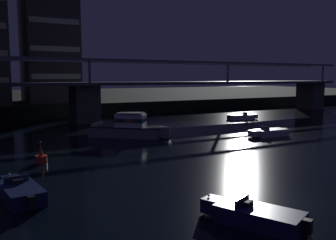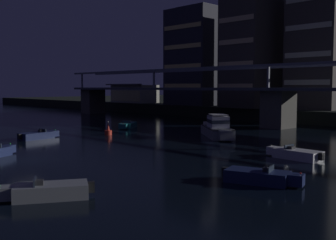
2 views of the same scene
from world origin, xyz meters
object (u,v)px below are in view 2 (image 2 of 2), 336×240
at_px(speedboat_mid_right, 261,177).
at_px(speedboat_near_right, 38,135).
at_px(tower_west_low, 203,57).
at_px(tower_west_tall, 254,54).
at_px(tower_central, 323,42).
at_px(channel_buoy, 108,131).
at_px(river_bridge, 279,97).
at_px(speedboat_mid_center, 128,125).
at_px(speedboat_far_left, 47,191).
at_px(speedboat_far_center, 295,154).
at_px(waterfront_pavilion, 134,94).
at_px(cabin_cruiser_near_left, 217,128).

bearing_deg(speedboat_mid_right, speedboat_near_right, 179.23).
height_order(tower_west_low, tower_west_tall, tower_west_low).
relative_size(tower_central, channel_buoy, 13.67).
height_order(tower_west_tall, speedboat_mid_right, tower_west_tall).
bearing_deg(river_bridge, speedboat_mid_center, -133.72).
height_order(speedboat_near_right, speedboat_far_left, same).
height_order(tower_west_tall, speedboat_near_right, tower_west_tall).
relative_size(tower_west_tall, speedboat_far_center, 4.00).
height_order(tower_west_low, waterfront_pavilion, tower_west_low).
relative_size(speedboat_mid_right, speedboat_far_center, 0.99).
distance_m(speedboat_mid_right, speedboat_far_left, 12.96).
height_order(cabin_cruiser_near_left, channel_buoy, cabin_cruiser_near_left).
bearing_deg(tower_central, speedboat_mid_center, -112.60).
distance_m(tower_central, speedboat_near_right, 52.26).
height_order(river_bridge, speedboat_far_center, river_bridge).
xyz_separation_m(speedboat_near_right, speedboat_far_center, (27.83, 9.31, 0.00)).
distance_m(tower_west_tall, waterfront_pavilion, 35.56).
bearing_deg(tower_west_low, cabin_cruiser_near_left, -46.82).
distance_m(waterfront_pavilion, cabin_cruiser_near_left, 55.80).
distance_m(river_bridge, tower_central, 19.82).
bearing_deg(speedboat_mid_right, speedboat_far_center, 106.53).
height_order(speedboat_mid_center, speedboat_far_left, same).
bearing_deg(speedboat_far_left, tower_west_tall, 113.91).
bearing_deg(channel_buoy, tower_west_low, 114.84).
distance_m(speedboat_mid_center, speedboat_mid_right, 37.08).
xyz_separation_m(cabin_cruiser_near_left, speedboat_near_right, (-13.48, -16.66, -0.64)).
distance_m(tower_west_low, channel_buoy, 45.32).
distance_m(tower_central, channel_buoy, 43.99).
xyz_separation_m(tower_west_low, speedboat_mid_center, (13.06, -32.22, -12.34)).
relative_size(speedboat_near_right, channel_buoy, 2.97).
bearing_deg(river_bridge, cabin_cruiser_near_left, -87.39).
distance_m(waterfront_pavilion, speedboat_far_center, 71.92).
distance_m(speedboat_near_right, speedboat_far_center, 29.34).
xyz_separation_m(tower_central, cabin_cruiser_near_left, (2.23, -32.51, -13.02)).
height_order(tower_central, waterfront_pavilion, tower_central).
bearing_deg(speedboat_mid_right, tower_west_low, 133.94).
height_order(speedboat_mid_center, speedboat_far_center, same).
bearing_deg(channel_buoy, speedboat_mid_right, -17.09).
height_order(tower_central, cabin_cruiser_near_left, tower_central).
bearing_deg(speedboat_far_left, speedboat_near_right, 154.30).
height_order(tower_west_tall, cabin_cruiser_near_left, tower_west_tall).
distance_m(speedboat_mid_center, speedboat_far_center, 31.19).
relative_size(cabin_cruiser_near_left, speedboat_far_left, 1.73).
relative_size(cabin_cruiser_near_left, speedboat_near_right, 1.60).
bearing_deg(channel_buoy, speedboat_far_center, 2.41).
xyz_separation_m(tower_central, speedboat_mid_right, (19.46, -49.58, -13.66)).
relative_size(cabin_cruiser_near_left, speedboat_mid_center, 1.78).
xyz_separation_m(tower_west_tall, waterfront_pavilion, (-34.62, -1.17, -8.06)).
xyz_separation_m(cabin_cruiser_near_left, speedboat_mid_right, (17.24, -17.07, -0.64)).
bearing_deg(tower_central, cabin_cruiser_near_left, -86.08).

